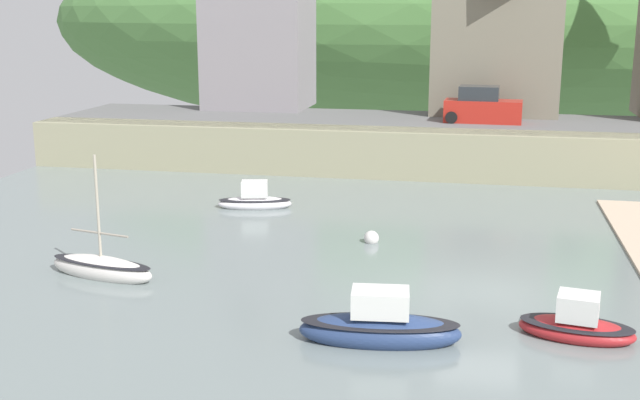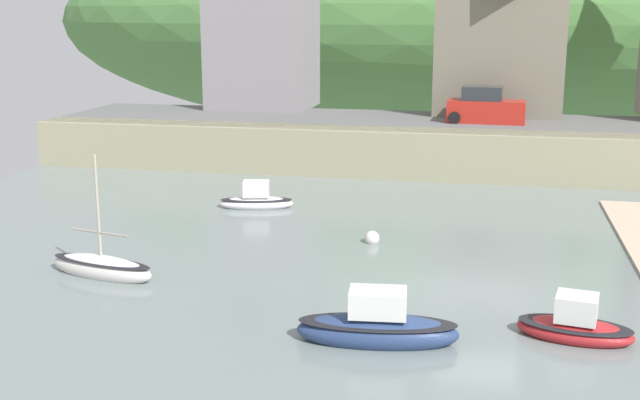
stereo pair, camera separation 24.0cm
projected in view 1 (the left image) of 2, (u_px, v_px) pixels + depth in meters
quay_seawall at (484, 151)px, 40.50m from camera, size 48.00×9.40×2.40m
hillside_backdrop at (462, 21)px, 75.56m from camera, size 80.00×44.00×20.99m
waterfront_building_left at (259, 18)px, 49.04m from camera, size 6.39×5.65×10.76m
waterfront_building_centre at (496, 32)px, 46.46m from camera, size 7.45×5.85×9.26m
sailboat_tall_mast at (577, 326)px, 20.73m from camera, size 3.13×1.84×1.31m
dinghy_open_wooden at (102, 268)px, 25.48m from camera, size 3.96×1.83×4.14m
motorboat_with_cabin at (255, 200)px, 34.47m from camera, size 3.32×1.74×1.31m
fishing_boat_green at (380, 327)px, 20.42m from camera, size 4.27×1.79×1.61m
parked_car_near_slipway at (482, 107)px, 43.17m from camera, size 4.18×1.90×1.95m
mooring_buoy at (371, 238)px, 29.28m from camera, size 0.55×0.55×0.55m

